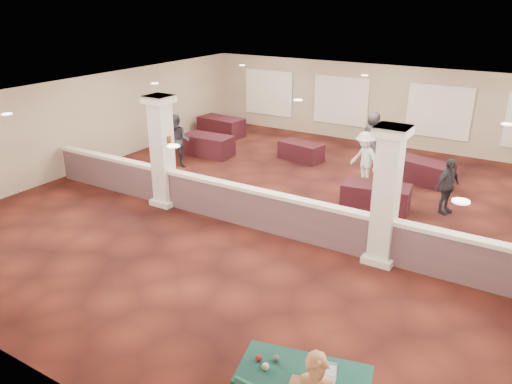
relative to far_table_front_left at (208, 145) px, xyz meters
The scene contains 25 objects.
ground 6.11m from the far_table_front_left, 29.48° to the right, with size 16.00×16.00×0.00m, color #471A11.
wall_back 7.39m from the far_table_front_left, 43.30° to the left, with size 16.00×0.04×3.20m, color gray.
wall_front 12.27m from the far_table_front_left, 64.25° to the right, with size 16.00×0.04×3.20m, color gray.
wall_left 4.21m from the far_table_front_left, 131.92° to the right, with size 0.04×16.00×3.20m, color gray.
ceiling 6.71m from the far_table_front_left, 29.48° to the right, with size 16.00×16.00×0.02m, color white.
partition_wall 6.96m from the far_table_front_left, 40.30° to the right, with size 15.60×0.28×1.10m.
column_left 5.01m from the far_table_front_left, 68.13° to the right, with size 0.72×0.72×3.20m.
column_right 9.53m from the far_table_front_left, 28.45° to the right, with size 0.72×0.72×3.20m.
sconce_left 5.02m from the far_table_front_left, 71.26° to the right, with size 0.12×0.12×0.18m.
sconce_right 5.21m from the far_table_front_left, 65.13° to the right, with size 0.12×0.12×0.18m.
far_table_front_left is the anchor object (origin of this frame).
far_table_front_center 7.40m from the far_table_front_left, 13.11° to the right, with size 1.87×0.94×0.76m, color black.
far_table_back_left 2.85m from the far_table_front_left, 114.78° to the left, with size 1.97×0.99×0.80m, color black.
far_table_back_center 3.58m from the far_table_front_left, 22.34° to the left, with size 1.62×0.81×0.66m, color black.
far_table_back_right 7.92m from the far_table_front_left, ahead, with size 1.77×0.89×0.72m, color black.
attendee_a 1.80m from the far_table_front_left, 91.39° to the right, with size 0.92×0.51×1.91m, color black.
attendee_b 6.25m from the far_table_front_left, ahead, with size 1.14×0.52×1.78m, color silver.
attendee_c 9.00m from the far_table_front_left, ahead, with size 0.94×0.45×1.61m, color black.
attendee_d 6.20m from the far_table_front_left, 27.38° to the left, with size 0.88×0.47×1.77m, color black.
laptop_base 13.15m from the far_table_front_left, 46.15° to the right, with size 0.33×0.23×0.02m, color silver.
laptop_screen 13.05m from the far_table_front_left, 45.89° to the right, with size 0.33×0.01×0.22m, color silver.
screen_glow 13.06m from the far_table_front_left, 45.91° to the right, with size 0.30×0.00×0.19m, color silver.
yarn_cream 12.79m from the far_table_front_left, 49.52° to the right, with size 0.11×0.11×0.11m, color beige.
yarn_red 12.59m from the far_table_front_left, 49.82° to the right, with size 0.10×0.10×0.10m, color maroon.
yarn_grey 12.64m from the far_table_front_left, 48.67° to the right, with size 0.10×0.10×0.10m, color #47474C.
Camera 1 is at (5.88, -11.69, 5.77)m, focal length 35.00 mm.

